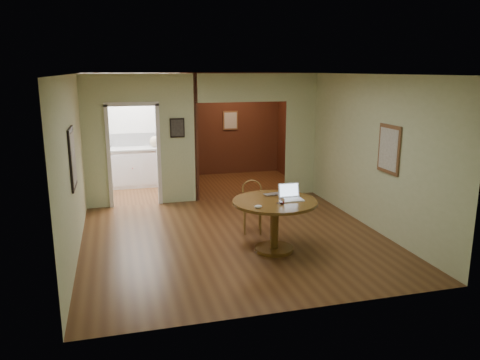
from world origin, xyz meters
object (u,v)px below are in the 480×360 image
object	(u,v)px
open_laptop	(290,195)
closed_laptop	(275,195)
chair	(252,203)
dining_table	(275,214)

from	to	relation	value
open_laptop	closed_laptop	xyz separation A→B (m)	(-0.17, 0.26, -0.05)
chair	closed_laptop	xyz separation A→B (m)	(0.16, -0.71, 0.33)
chair	closed_laptop	distance (m)	0.80
dining_table	closed_laptop	xyz separation A→B (m)	(0.09, 0.26, 0.22)
open_laptop	closed_laptop	size ratio (longest dim) A/B	1.09
dining_table	closed_laptop	size ratio (longest dim) A/B	4.16
chair	open_laptop	distance (m)	1.09
closed_laptop	dining_table	bearing A→B (deg)	-119.47
dining_table	chair	xyz separation A→B (m)	(-0.07, 0.97, -0.10)
dining_table	chair	world-z (taller)	chair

